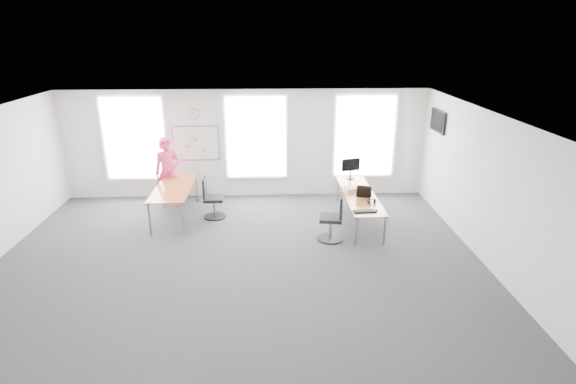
{
  "coord_description": "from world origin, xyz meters",
  "views": [
    {
      "loc": [
        0.67,
        -8.14,
        4.52
      ],
      "look_at": [
        1.06,
        1.2,
        1.1
      ],
      "focal_mm": 28.0,
      "sensor_mm": 36.0,
      "label": 1
    }
  ],
  "objects_px": {
    "chair_right": "(333,220)",
    "person": "(168,173)",
    "headphones": "(371,201)",
    "monitor": "(351,167)",
    "desk_left": "(174,189)",
    "keyboard": "(365,211)",
    "chair_left": "(212,200)",
    "desk_right": "(359,196)"
  },
  "relations": [
    {
      "from": "desk_right",
      "to": "person",
      "type": "height_order",
      "value": "person"
    },
    {
      "from": "desk_left",
      "to": "monitor",
      "type": "distance_m",
      "value": 4.64
    },
    {
      "from": "chair_right",
      "to": "person",
      "type": "height_order",
      "value": "person"
    },
    {
      "from": "chair_left",
      "to": "keyboard",
      "type": "xyz_separation_m",
      "value": [
        3.56,
        -1.46,
        0.24
      ]
    },
    {
      "from": "chair_left",
      "to": "headphones",
      "type": "relative_size",
      "value": 5.53
    },
    {
      "from": "chair_left",
      "to": "monitor",
      "type": "bearing_deg",
      "value": -76.46
    },
    {
      "from": "desk_right",
      "to": "person",
      "type": "distance_m",
      "value": 5.02
    },
    {
      "from": "desk_right",
      "to": "desk_left",
      "type": "bearing_deg",
      "value": 174.96
    },
    {
      "from": "person",
      "to": "monitor",
      "type": "relative_size",
      "value": 3.28
    },
    {
      "from": "desk_right",
      "to": "monitor",
      "type": "xyz_separation_m",
      "value": [
        -0.02,
        1.2,
        0.39
      ]
    },
    {
      "from": "person",
      "to": "desk_right",
      "type": "bearing_deg",
      "value": -28.42
    },
    {
      "from": "desk_left",
      "to": "monitor",
      "type": "xyz_separation_m",
      "value": [
        4.56,
        0.79,
        0.29
      ]
    },
    {
      "from": "desk_left",
      "to": "headphones",
      "type": "xyz_separation_m",
      "value": [
        4.74,
        -1.0,
        -0.0
      ]
    },
    {
      "from": "desk_left",
      "to": "chair_left",
      "type": "relative_size",
      "value": 2.12
    },
    {
      "from": "headphones",
      "to": "keyboard",
      "type": "bearing_deg",
      "value": -135.11
    },
    {
      "from": "desk_right",
      "to": "monitor",
      "type": "bearing_deg",
      "value": 91.12
    },
    {
      "from": "keyboard",
      "to": "headphones",
      "type": "distance_m",
      "value": 0.58
    },
    {
      "from": "chair_right",
      "to": "keyboard",
      "type": "bearing_deg",
      "value": 94.06
    },
    {
      "from": "desk_left",
      "to": "keyboard",
      "type": "bearing_deg",
      "value": -18.69
    },
    {
      "from": "desk_left",
      "to": "chair_left",
      "type": "distance_m",
      "value": 0.97
    },
    {
      "from": "chair_right",
      "to": "monitor",
      "type": "bearing_deg",
      "value": 170.05
    },
    {
      "from": "desk_right",
      "to": "keyboard",
      "type": "distance_m",
      "value": 1.12
    },
    {
      "from": "desk_left",
      "to": "person",
      "type": "relative_size",
      "value": 1.18
    },
    {
      "from": "desk_left",
      "to": "chair_right",
      "type": "xyz_separation_m",
      "value": [
        3.81,
        -1.46,
        -0.27
      ]
    },
    {
      "from": "chair_right",
      "to": "desk_left",
      "type": "bearing_deg",
      "value": -102.48
    },
    {
      "from": "desk_left",
      "to": "person",
      "type": "distance_m",
      "value": 0.85
    },
    {
      "from": "desk_left",
      "to": "chair_right",
      "type": "relative_size",
      "value": 2.06
    },
    {
      "from": "desk_left",
      "to": "monitor",
      "type": "height_order",
      "value": "monitor"
    },
    {
      "from": "keyboard",
      "to": "monitor",
      "type": "distance_m",
      "value": 2.34
    },
    {
      "from": "desk_right",
      "to": "keyboard",
      "type": "bearing_deg",
      "value": -95.14
    },
    {
      "from": "desk_right",
      "to": "headphones",
      "type": "distance_m",
      "value": 0.62
    },
    {
      "from": "chair_left",
      "to": "keyboard",
      "type": "bearing_deg",
      "value": -111.92
    },
    {
      "from": "desk_right",
      "to": "person",
      "type": "relative_size",
      "value": 1.51
    },
    {
      "from": "monitor",
      "to": "keyboard",
      "type": "bearing_deg",
      "value": -106.08
    },
    {
      "from": "chair_right",
      "to": "keyboard",
      "type": "distance_m",
      "value": 0.72
    },
    {
      "from": "person",
      "to": "chair_left",
      "type": "bearing_deg",
      "value": -49.44
    },
    {
      "from": "desk_left",
      "to": "person",
      "type": "xyz_separation_m",
      "value": [
        -0.29,
        0.78,
        0.2
      ]
    },
    {
      "from": "chair_left",
      "to": "desk_left",
      "type": "bearing_deg",
      "value": 86.6
    },
    {
      "from": "desk_left",
      "to": "headphones",
      "type": "bearing_deg",
      "value": -11.91
    },
    {
      "from": "headphones",
      "to": "monitor",
      "type": "bearing_deg",
      "value": 77.32
    },
    {
      "from": "person",
      "to": "desk_left",
      "type": "bearing_deg",
      "value": -84.47
    },
    {
      "from": "person",
      "to": "headphones",
      "type": "relative_size",
      "value": 9.94
    }
  ]
}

